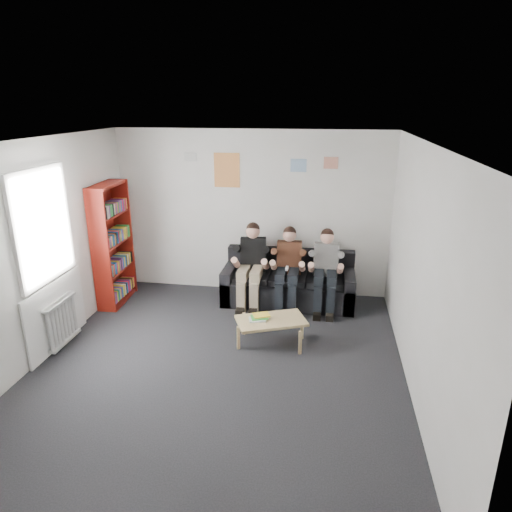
{
  "coord_description": "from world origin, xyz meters",
  "views": [
    {
      "loc": [
        1.23,
        -4.74,
        3.11
      ],
      "look_at": [
        0.26,
        1.3,
        1.02
      ],
      "focal_mm": 32.0,
      "sensor_mm": 36.0,
      "label": 1
    }
  ],
  "objects_px": {
    "sofa": "(289,284)",
    "bookshelf": "(113,244)",
    "person_left": "(251,266)",
    "person_middle": "(288,269)",
    "person_right": "(325,271)",
    "coffee_table": "(271,322)"
  },
  "relations": [
    {
      "from": "person_middle",
      "to": "person_left",
      "type": "bearing_deg",
      "value": 177.26
    },
    {
      "from": "bookshelf",
      "to": "coffee_table",
      "type": "bearing_deg",
      "value": -23.64
    },
    {
      "from": "sofa",
      "to": "person_right",
      "type": "height_order",
      "value": "person_right"
    },
    {
      "from": "sofa",
      "to": "coffee_table",
      "type": "relative_size",
      "value": 2.32
    },
    {
      "from": "person_middle",
      "to": "person_right",
      "type": "distance_m",
      "value": 0.58
    },
    {
      "from": "coffee_table",
      "to": "person_middle",
      "type": "relative_size",
      "value": 0.71
    },
    {
      "from": "person_left",
      "to": "person_right",
      "type": "bearing_deg",
      "value": -7.56
    },
    {
      "from": "sofa",
      "to": "bookshelf",
      "type": "relative_size",
      "value": 1.08
    },
    {
      "from": "person_right",
      "to": "person_left",
      "type": "bearing_deg",
      "value": -179.26
    },
    {
      "from": "sofa",
      "to": "coffee_table",
      "type": "distance_m",
      "value": 1.43
    },
    {
      "from": "person_middle",
      "to": "person_right",
      "type": "bearing_deg",
      "value": -2.84
    },
    {
      "from": "coffee_table",
      "to": "person_right",
      "type": "height_order",
      "value": "person_right"
    },
    {
      "from": "coffee_table",
      "to": "person_left",
      "type": "distance_m",
      "value": 1.36
    },
    {
      "from": "sofa",
      "to": "bookshelf",
      "type": "bearing_deg",
      "value": -171.13
    },
    {
      "from": "person_right",
      "to": "coffee_table",
      "type": "bearing_deg",
      "value": -118.39
    },
    {
      "from": "bookshelf",
      "to": "person_right",
      "type": "relative_size",
      "value": 1.53
    },
    {
      "from": "person_middle",
      "to": "sofa",
      "type": "bearing_deg",
      "value": 87.08
    },
    {
      "from": "person_left",
      "to": "person_middle",
      "type": "distance_m",
      "value": 0.58
    },
    {
      "from": "person_left",
      "to": "person_right",
      "type": "relative_size",
      "value": 1.04
    },
    {
      "from": "person_left",
      "to": "person_middle",
      "type": "xyz_separation_m",
      "value": [
        0.58,
        0.0,
        -0.01
      ]
    },
    {
      "from": "sofa",
      "to": "person_right",
      "type": "bearing_deg",
      "value": -18.37
    },
    {
      "from": "coffee_table",
      "to": "sofa",
      "type": "bearing_deg",
      "value": 85.81
    }
  ]
}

